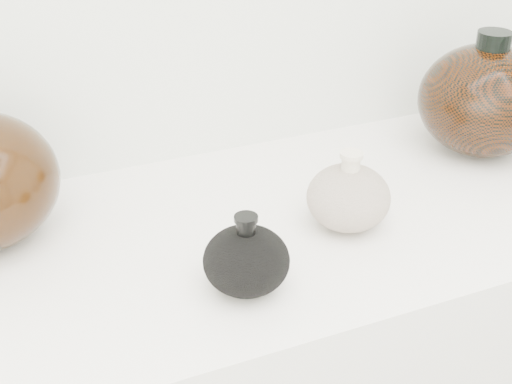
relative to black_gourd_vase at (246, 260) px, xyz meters
name	(u,v)px	position (x,y,z in m)	size (l,w,h in m)	color
black_gourd_vase	(246,260)	(0.00, 0.00, 0.00)	(0.14, 0.14, 0.11)	black
cream_gourd_vase	(348,197)	(0.19, 0.08, 0.00)	(0.16, 0.16, 0.12)	beige
right_round_pot	(484,100)	(0.52, 0.21, 0.05)	(0.29, 0.29, 0.21)	black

